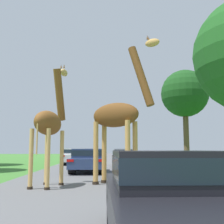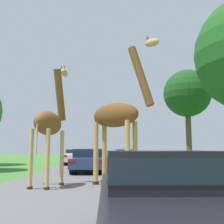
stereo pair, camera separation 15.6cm
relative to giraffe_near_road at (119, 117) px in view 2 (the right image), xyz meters
The scene contains 9 objects.
road 19.40m from the giraffe_near_road, 92.83° to the left, with size 7.26×120.00×0.00m.
giraffe_near_road is the anchor object (origin of this frame).
giraffe_companion 2.59m from the giraffe_near_road, behind, with size 1.11×2.62×4.85m.
car_lead_maroon 7.12m from the giraffe_near_road, 87.48° to the right, with size 1.70×3.99×1.31m.
car_queue_right 11.14m from the giraffe_near_road, 84.48° to the left, with size 1.71×4.28×1.36m.
car_queue_left 6.35m from the giraffe_near_road, 103.63° to the left, with size 1.96×4.37×1.35m.
car_far_ahead 14.50m from the giraffe_near_road, 102.05° to the left, with size 1.87×4.16×1.38m.
car_verge_right 17.78m from the giraffe_near_road, 84.19° to the left, with size 1.75×4.55×1.33m.
tree_left_edge 15.06m from the giraffe_near_road, 63.36° to the left, with size 4.11×4.11×8.20m.
Camera 2 is at (0.46, 0.13, 1.33)m, focal length 45.00 mm.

